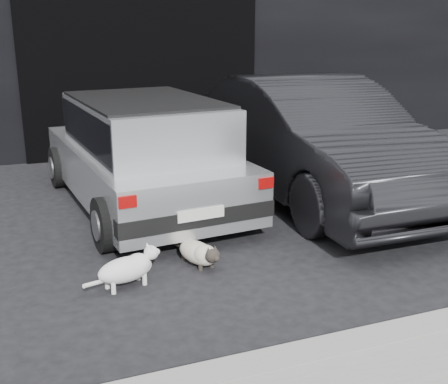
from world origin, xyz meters
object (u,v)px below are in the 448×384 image
object	(u,v)px
silver_hatchback	(143,148)
cat_white	(129,268)
cat_siamese	(200,253)
second_car	(312,138)

from	to	relation	value
silver_hatchback	cat_white	distance (m)	2.29
cat_siamese	cat_white	distance (m)	0.74
second_car	cat_white	xyz separation A→B (m)	(-2.78, -1.79, -0.60)
silver_hatchback	cat_white	world-z (taller)	silver_hatchback
second_car	cat_white	size ratio (longest dim) A/B	6.52
silver_hatchback	cat_white	xyz separation A→B (m)	(-0.65, -2.12, -0.57)
silver_hatchback	cat_siamese	distance (m)	2.03
silver_hatchback	cat_siamese	bearing A→B (deg)	-93.05
cat_siamese	second_car	bearing A→B (deg)	-156.71
cat_siamese	cat_white	world-z (taller)	cat_white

